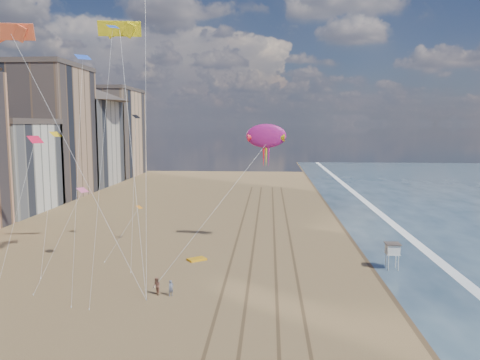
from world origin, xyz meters
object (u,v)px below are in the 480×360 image
at_px(lifeguard_stand, 393,249).
at_px(kite_flyer_a, 171,288).
at_px(show_kite, 266,136).
at_px(kite_flyer_b, 157,286).
at_px(grounded_kite, 197,259).

distance_m(lifeguard_stand, kite_flyer_a, 24.76).
xyz_separation_m(lifeguard_stand, show_kite, (-14.11, 9.11, 12.18)).
height_order(show_kite, kite_flyer_a, show_kite).
bearing_deg(kite_flyer_b, show_kite, 115.28).
xyz_separation_m(grounded_kite, kite_flyer_b, (-2.02, -11.43, 0.72)).
bearing_deg(kite_flyer_a, kite_flyer_b, 130.04).
bearing_deg(show_kite, kite_flyer_b, -118.44).
bearing_deg(lifeguard_stand, kite_flyer_a, -157.09).
xyz_separation_m(grounded_kite, show_kite, (8.03, 7.14, 14.32)).
bearing_deg(lifeguard_stand, show_kite, 147.15).
height_order(lifeguard_stand, kite_flyer_a, lifeguard_stand).
xyz_separation_m(show_kite, kite_flyer_a, (-8.66, -18.73, -13.69)).
height_order(lifeguard_stand, grounded_kite, lifeguard_stand).
distance_m(show_kite, kite_flyer_a, 24.76).
bearing_deg(lifeguard_stand, grounded_kite, 174.92).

